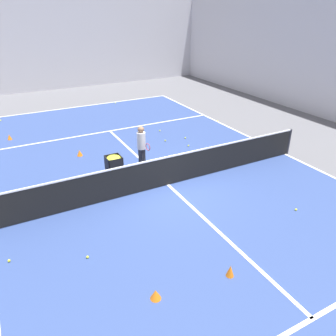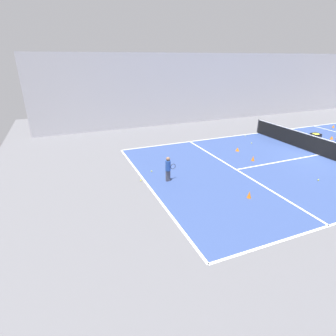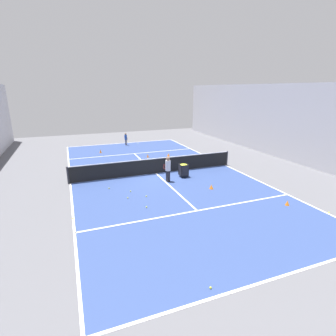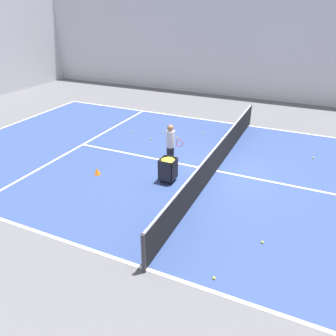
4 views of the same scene
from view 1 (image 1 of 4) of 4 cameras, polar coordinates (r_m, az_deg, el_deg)
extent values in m
plane|color=#5B5B60|center=(11.45, 0.00, -2.94)|extent=(37.49, 37.49, 0.00)
cube|color=navy|center=(11.45, 0.00, -2.94)|extent=(11.19, 22.48, 0.00)
cube|color=white|center=(21.34, -14.54, 10.39)|extent=(11.19, 0.10, 0.00)
cube|color=white|center=(14.66, 19.72, 2.30)|extent=(0.10, 22.48, 0.00)
cube|color=white|center=(7.78, 23.87, -22.86)|extent=(11.19, 0.10, 0.00)
cube|color=white|center=(16.68, -10.07, 6.38)|extent=(11.19, 0.10, 0.00)
cube|color=white|center=(11.45, 0.00, -2.92)|extent=(0.10, 12.36, 0.00)
cube|color=silver|center=(26.18, -18.64, 19.51)|extent=(22.20, 0.15, 6.03)
cylinder|color=#2D2D33|center=(14.53, 20.31, 4.32)|extent=(0.10, 0.10, 1.10)
cube|color=black|center=(11.20, 0.00, -0.57)|extent=(11.29, 0.03, 1.03)
cube|color=white|center=(10.97, 0.00, 1.93)|extent=(11.29, 0.04, 0.05)
cube|color=black|center=(12.68, -4.56, 1.88)|extent=(0.20, 0.29, 0.73)
cylinder|color=silver|center=(12.41, -4.67, 4.78)|extent=(0.38, 0.38, 0.65)
sphere|color=#846047|center=(12.25, -4.75, 6.72)|extent=(0.24, 0.24, 0.24)
torus|color=#B22D2D|center=(12.24, -3.53, 3.67)|extent=(0.08, 0.28, 0.28)
cube|color=black|center=(11.96, -9.24, -1.25)|extent=(0.53, 0.53, 0.02)
cube|color=black|center=(11.58, -8.94, -0.15)|extent=(0.53, 0.02, 0.74)
cube|color=black|center=(12.02, -9.77, 0.82)|extent=(0.53, 0.02, 0.74)
cube|color=black|center=(11.73, -10.54, 0.08)|extent=(0.02, 0.53, 0.74)
cube|color=black|center=(11.87, -8.20, 0.60)|extent=(0.02, 0.53, 0.74)
ellipsoid|color=yellow|center=(11.67, -9.48, 1.71)|extent=(0.49, 0.49, 0.16)
cylinder|color=black|center=(11.79, -9.76, -2.09)|extent=(0.05, 0.05, 0.13)
cylinder|color=black|center=(11.89, -8.07, -1.70)|extent=(0.05, 0.05, 0.13)
cylinder|color=black|center=(12.10, -10.34, -1.35)|extent=(0.05, 0.05, 0.13)
cylinder|color=black|center=(12.20, -8.68, -0.97)|extent=(0.05, 0.05, 0.13)
cone|color=orange|center=(7.46, -2.18, -21.13)|extent=(0.24, 0.24, 0.23)
cone|color=orange|center=(14.09, -15.14, 2.56)|extent=(0.23, 0.23, 0.26)
cone|color=orange|center=(8.02, 10.78, -17.17)|extent=(0.19, 0.19, 0.30)
cone|color=orange|center=(16.98, -25.89, 4.87)|extent=(0.21, 0.21, 0.25)
sphere|color=yellow|center=(10.80, 21.40, -6.76)|extent=(0.07, 0.07, 0.07)
sphere|color=yellow|center=(9.17, -25.95, -14.32)|extent=(0.07, 0.07, 0.07)
sphere|color=yellow|center=(15.46, 3.02, 5.26)|extent=(0.07, 0.07, 0.07)
sphere|color=yellow|center=(18.01, 8.59, 8.12)|extent=(0.07, 0.07, 0.07)
sphere|color=yellow|center=(14.47, 9.08, 3.42)|extent=(0.07, 0.07, 0.07)
sphere|color=yellow|center=(21.54, -9.13, 11.13)|extent=(0.07, 0.07, 0.07)
sphere|color=yellow|center=(14.59, 3.57, 3.91)|extent=(0.07, 0.07, 0.07)
sphere|color=yellow|center=(16.38, -1.44, 6.53)|extent=(0.07, 0.07, 0.07)
sphere|color=yellow|center=(8.64, -13.83, -14.82)|extent=(0.07, 0.07, 0.07)
sphere|color=yellow|center=(15.13, -0.48, 4.80)|extent=(0.07, 0.07, 0.07)
sphere|color=yellow|center=(20.11, -27.12, 7.43)|extent=(0.07, 0.07, 0.07)
camera|label=2|loc=(16.44, 83.52, 3.22)|focal=28.00mm
camera|label=3|loc=(27.11, -6.78, 26.35)|focal=28.00mm
camera|label=4|loc=(8.43, -75.22, 7.25)|focal=35.00mm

